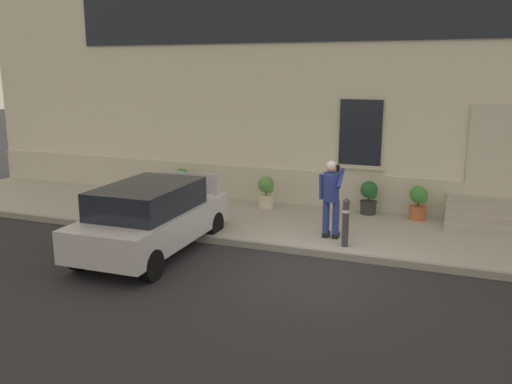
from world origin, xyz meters
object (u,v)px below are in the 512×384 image
object	(u,v)px
planter_charcoal	(369,197)
planter_cream	(266,191)
person_on_phone	(331,194)
planter_terracotta	(418,202)
hatchback_car_silver	(152,217)
planter_olive	(182,182)
bollard_near_person	(346,221)

from	to	relation	value
planter_charcoal	planter_cream	bearing A→B (deg)	-172.35
person_on_phone	planter_terracotta	distance (m)	2.88
hatchback_car_silver	planter_olive	world-z (taller)	hatchback_car_silver
bollard_near_person	planter_terracotta	distance (m)	3.00
bollard_near_person	planter_terracotta	world-z (taller)	bollard_near_person
bollard_near_person	hatchback_car_silver	bearing A→B (deg)	-159.10
bollard_near_person	planter_charcoal	distance (m)	2.83
hatchback_car_silver	planter_charcoal	size ratio (longest dim) A/B	4.77
hatchback_car_silver	planter_cream	bearing A→B (deg)	74.24
bollard_near_person	planter_terracotta	size ratio (longest dim) A/B	1.22
planter_olive	planter_charcoal	size ratio (longest dim) A/B	1.00
planter_cream	planter_olive	bearing A→B (deg)	175.51
hatchback_car_silver	bollard_near_person	xyz separation A→B (m)	(3.80, 1.45, -0.08)
bollard_near_person	planter_charcoal	size ratio (longest dim) A/B	1.22
planter_cream	planter_terracotta	xyz separation A→B (m)	(3.92, 0.26, 0.00)
hatchback_car_silver	bollard_near_person	distance (m)	4.07
planter_olive	person_on_phone	bearing A→B (deg)	-24.35
planter_terracotta	planter_olive	bearing A→B (deg)	-179.55
planter_olive	planter_charcoal	bearing A→B (deg)	1.60
bollard_near_person	planter_olive	size ratio (longest dim) A/B	1.22
planter_cream	planter_terracotta	distance (m)	3.93
planter_cream	planter_charcoal	xyz separation A→B (m)	(2.69, 0.36, 0.00)
planter_olive	planter_terracotta	bearing A→B (deg)	0.45
hatchback_car_silver	planter_olive	size ratio (longest dim) A/B	4.77
person_on_phone	planter_olive	distance (m)	5.46
hatchback_car_silver	planter_terracotta	distance (m)	6.54
person_on_phone	planter_charcoal	size ratio (longest dim) A/B	2.03
planter_olive	planter_cream	distance (m)	2.70
bollard_near_person	planter_cream	xyz separation A→B (m)	(-2.69, 2.47, -0.11)
bollard_near_person	planter_cream	distance (m)	3.65
person_on_phone	planter_cream	world-z (taller)	person_on_phone
bollard_near_person	planter_cream	size ratio (longest dim) A/B	1.22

